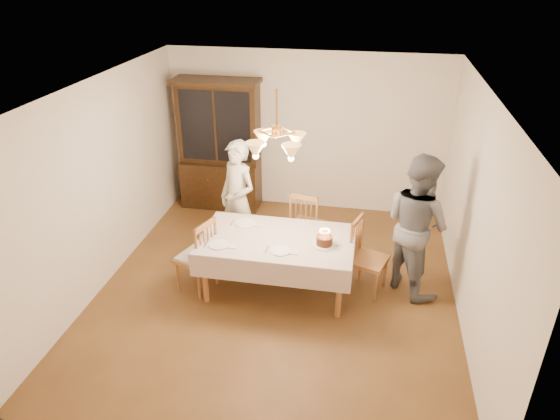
% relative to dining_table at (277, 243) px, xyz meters
% --- Properties ---
extents(ground, '(5.00, 5.00, 0.00)m').
position_rel_dining_table_xyz_m(ground, '(0.00, 0.00, -0.68)').
color(ground, '#593719').
rests_on(ground, ground).
extents(room_shell, '(5.00, 5.00, 5.00)m').
position_rel_dining_table_xyz_m(room_shell, '(0.00, 0.00, 0.90)').
color(room_shell, white).
rests_on(room_shell, ground).
extents(dining_table, '(1.90, 1.10, 0.76)m').
position_rel_dining_table_xyz_m(dining_table, '(0.00, 0.00, 0.00)').
color(dining_table, '#93572A').
rests_on(dining_table, ground).
extents(china_hutch, '(1.38, 0.54, 2.16)m').
position_rel_dining_table_xyz_m(china_hutch, '(-1.40, 2.25, 0.36)').
color(china_hutch, black).
rests_on(china_hutch, ground).
extents(chair_far_side, '(0.52, 0.50, 1.00)m').
position_rel_dining_table_xyz_m(chair_far_side, '(0.25, 0.94, -0.24)').
color(chair_far_side, '#93572A').
rests_on(chair_far_side, ground).
extents(chair_left_end, '(0.54, 0.55, 1.00)m').
position_rel_dining_table_xyz_m(chair_left_end, '(-1.01, -0.16, -0.23)').
color(chair_left_end, '#93572A').
rests_on(chair_left_end, ground).
extents(chair_right_end, '(0.54, 0.55, 1.00)m').
position_rel_dining_table_xyz_m(chair_right_end, '(1.13, 0.19, -0.24)').
color(chair_right_end, '#93572A').
rests_on(chair_right_end, ground).
extents(elderly_woman, '(0.74, 0.68, 1.70)m').
position_rel_dining_table_xyz_m(elderly_woman, '(-0.70, 0.79, 0.17)').
color(elderly_woman, beige).
rests_on(elderly_woman, ground).
extents(adult_in_grey, '(1.10, 1.13, 1.84)m').
position_rel_dining_table_xyz_m(adult_in_grey, '(1.68, 0.38, 0.24)').
color(adult_in_grey, slate).
rests_on(adult_in_grey, ground).
extents(birthday_cake, '(0.30, 0.30, 0.20)m').
position_rel_dining_table_xyz_m(birthday_cake, '(0.59, -0.05, 0.13)').
color(birthday_cake, white).
rests_on(birthday_cake, dining_table).
extents(place_setting_near_left, '(0.39, 0.24, 0.02)m').
position_rel_dining_table_xyz_m(place_setting_near_left, '(-0.64, -0.29, 0.08)').
color(place_setting_near_left, white).
rests_on(place_setting_near_left, dining_table).
extents(place_setting_near_right, '(0.39, 0.24, 0.02)m').
position_rel_dining_table_xyz_m(place_setting_near_right, '(0.11, -0.29, 0.08)').
color(place_setting_near_right, white).
rests_on(place_setting_near_right, dining_table).
extents(place_setting_far_left, '(0.41, 0.26, 0.02)m').
position_rel_dining_table_xyz_m(place_setting_far_left, '(-0.46, 0.29, 0.08)').
color(place_setting_far_left, white).
rests_on(place_setting_far_left, dining_table).
extents(chandelier, '(0.62, 0.62, 0.73)m').
position_rel_dining_table_xyz_m(chandelier, '(-0.00, -0.00, 1.29)').
color(chandelier, '#BF8C3F').
rests_on(chandelier, ground).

